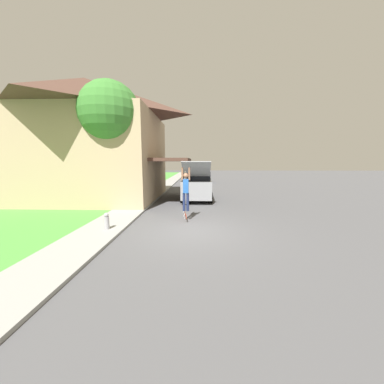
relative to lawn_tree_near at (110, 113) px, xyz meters
name	(u,v)px	position (x,y,z in m)	size (l,w,h in m)	color
ground_plane	(191,230)	(4.60, -3.74, -5.41)	(120.00, 120.00, 0.00)	#49494C
lawn	(79,201)	(-3.40, 2.26, -5.37)	(10.00, 80.00, 0.08)	#478E38
sidewalk	(142,201)	(1.00, 2.26, -5.36)	(1.80, 80.00, 0.10)	gray
house	(88,138)	(-3.05, 3.42, -0.96)	(12.66, 8.85, 8.43)	tan
lawn_tree_near	(110,113)	(0.00, 0.00, 0.00)	(3.30, 3.30, 7.03)	brown
suv_parked	(197,184)	(4.75, 3.51, -4.30)	(2.16, 5.30, 2.78)	gray
car_down_street	(203,177)	(5.48, 17.10, -4.78)	(1.98, 4.08, 1.31)	navy
skateboarder	(186,189)	(4.31, -2.30, -3.89)	(0.41, 0.23, 2.02)	#192347
skateboard	(185,215)	(4.28, -2.32, -5.14)	(0.21, 0.77, 0.26)	#B73D23
fire_hydrant	(107,221)	(1.26, -3.99, -4.99)	(0.20, 0.20, 0.66)	#99999E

